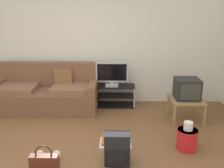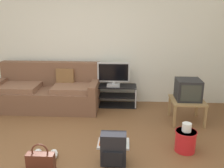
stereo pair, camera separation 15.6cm
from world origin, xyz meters
The scene contains 12 objects.
ground_plane centered at (0.00, 0.00, -0.01)m, with size 9.00×9.80×0.02m, color brown.
wall_back centered at (0.00, 2.45, 1.35)m, with size 9.00×0.10×2.70m, color silver.
couch centered at (-0.71, 1.95, 0.33)m, with size 2.06×0.83×0.91m.
tv_stand centered at (0.61, 2.13, 0.22)m, with size 0.95×0.38×0.44m.
flat_tv centered at (0.61, 2.11, 0.68)m, with size 0.65×0.22×0.49m.
side_table centered at (1.96, 1.43, 0.36)m, with size 0.57×0.57×0.42m.
crt_tv centered at (1.96, 1.44, 0.60)m, with size 0.41×0.41×0.36m.
backpack centered at (0.72, 0.07, 0.21)m, with size 0.33×0.25×0.43m.
handbag centered at (-0.17, -0.12, 0.13)m, with size 0.35×0.12×0.37m.
cleaning_bucket centered at (1.72, 0.44, 0.18)m, with size 0.30×0.30×0.43m.
sneakers_pair centered at (-0.21, 0.14, 0.04)m, with size 0.38×0.30×0.09m.
floor_tray centered at (0.69, 0.55, 0.04)m, with size 0.47×0.33×0.14m.
Camera 2 is at (0.86, -2.69, 1.91)m, focal length 39.21 mm.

